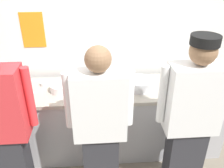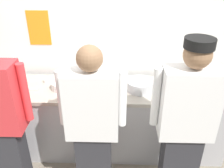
{
  "view_description": "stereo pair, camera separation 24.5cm",
  "coord_description": "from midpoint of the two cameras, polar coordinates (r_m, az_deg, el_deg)",
  "views": [
    {
      "loc": [
        -0.05,
        -2.04,
        2.23
      ],
      "look_at": [
        0.12,
        0.31,
        0.96
      ],
      "focal_mm": 38.58,
      "sensor_mm": 36.0,
      "label": 1
    },
    {
      "loc": [
        0.19,
        -2.05,
        2.23
      ],
      "look_at": [
        0.12,
        0.31,
        0.96
      ],
      "focal_mm": 38.58,
      "sensor_mm": 36.0,
      "label": 2
    }
  ],
  "objects": [
    {
      "name": "plate_stack_rear",
      "position": [
        2.82,
        -6.22,
        0.77
      ],
      "size": [
        0.22,
        0.22,
        0.1
      ],
      "color": "white",
      "rests_on": "prep_counter"
    },
    {
      "name": "chef_near_left",
      "position": [
        2.38,
        -27.44,
        -9.39
      ],
      "size": [
        0.62,
        0.24,
        1.69
      ],
      "color": "#2D2D33",
      "rests_on": "ground"
    },
    {
      "name": "mixing_bowl_steel",
      "position": [
        2.72,
        4.01,
        -0.02
      ],
      "size": [
        0.31,
        0.31,
        0.11
      ],
      "primitive_type": "cylinder",
      "color": "#B7BABF",
      "rests_on": "prep_counter"
    },
    {
      "name": "sheet_tray",
      "position": [
        2.93,
        15.94,
        0.0
      ],
      "size": [
        0.58,
        0.39,
        0.02
      ],
      "primitive_type": "cube",
      "rotation": [
        0.0,
        0.0,
        -0.21
      ],
      "color": "#B7BABF",
      "rests_on": "prep_counter"
    },
    {
      "name": "ground_plane",
      "position": [
        3.02,
        -4.47,
        -19.25
      ],
      "size": [
        9.0,
        9.0,
        0.0
      ],
      "primitive_type": "plane",
      "color": "slate"
    },
    {
      "name": "chef_far_right",
      "position": [
        2.27,
        15.11,
        -8.36
      ],
      "size": [
        0.61,
        0.24,
        1.7
      ],
      "color": "#2D2D33",
      "rests_on": "ground"
    },
    {
      "name": "prep_counter",
      "position": [
        2.99,
        -4.83,
        -8.46
      ],
      "size": [
        2.94,
        0.67,
        0.88
      ],
      "color": "#B2B2B7",
      "rests_on": "ground"
    },
    {
      "name": "squeeze_bottle_primary",
      "position": [
        2.95,
        -25.62,
        0.19
      ],
      "size": [
        0.05,
        0.05,
        0.2
      ],
      "color": "#56A333",
      "rests_on": "prep_counter"
    },
    {
      "name": "plate_stack_front",
      "position": [
        2.76,
        -14.53,
        -0.92
      ],
      "size": [
        0.23,
        0.23,
        0.08
      ],
      "color": "white",
      "rests_on": "prep_counter"
    },
    {
      "name": "deli_cup",
      "position": [
        2.65,
        -2.6,
        -1.17
      ],
      "size": [
        0.09,
        0.09,
        0.09
      ],
      "primitive_type": "cylinder",
      "color": "white",
      "rests_on": "prep_counter"
    },
    {
      "name": "wall_back",
      "position": [
        2.99,
        -5.55,
        11.18
      ],
      "size": [
        4.6,
        0.11,
        2.7
      ],
      "color": "white",
      "rests_on": "ground"
    },
    {
      "name": "chefs_knife",
      "position": [
        2.86,
        -23.12,
        -2.08
      ],
      "size": [
        0.28,
        0.03,
        0.02
      ],
      "color": "#B7BABF",
      "rests_on": "prep_counter"
    },
    {
      "name": "ramekin_yellow_sauce",
      "position": [
        2.94,
        -18.18,
        0.02
      ],
      "size": [
        0.08,
        0.08,
        0.04
      ],
      "color": "white",
      "rests_on": "prep_counter"
    },
    {
      "name": "chef_center",
      "position": [
        2.2,
        -6.09,
        -10.35
      ],
      "size": [
        0.6,
        0.24,
        1.63
      ],
      "color": "#2D2D33",
      "rests_on": "ground"
    }
  ]
}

